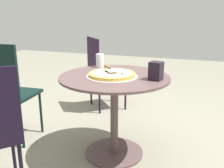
{
  "coord_description": "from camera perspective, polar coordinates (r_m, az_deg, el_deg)",
  "views": [
    {
      "loc": [
        -1.83,
        -0.64,
        1.18
      ],
      "look_at": [
        -0.02,
        0.01,
        0.64
      ],
      "focal_mm": 39.9,
      "sensor_mm": 36.0,
      "label": 1
    }
  ],
  "objects": [
    {
      "name": "drinking_cup",
      "position": [
        2.32,
        -2.8,
        5.41
      ],
      "size": [
        0.07,
        0.07,
        0.12
      ],
      "primitive_type": "cylinder",
      "color": "white",
      "rests_on": "patio_table"
    },
    {
      "name": "patio_chair_near",
      "position": [
        3.11,
        -2.37,
        3.7
      ],
      "size": [
        0.57,
        0.57,
        0.9
      ],
      "color": "black",
      "rests_on": "ground"
    },
    {
      "name": "ground_plane",
      "position": [
        2.27,
        0.51,
        -15.53
      ],
      "size": [
        10.0,
        10.0,
        0.0
      ],
      "primitive_type": "plane",
      "color": "gray"
    },
    {
      "name": "pizza_server",
      "position": [
        2.01,
        -0.5,
        3.53
      ],
      "size": [
        0.19,
        0.18,
        0.02
      ],
      "color": "silver",
      "rests_on": "pizza_on_tray"
    },
    {
      "name": "patio_chair_far",
      "position": [
        2.44,
        -22.72,
        -0.74
      ],
      "size": [
        0.41,
        0.41,
        0.94
      ],
      "color": "black",
      "rests_on": "ground"
    },
    {
      "name": "napkin_dispenser",
      "position": [
        1.89,
        10.04,
        2.97
      ],
      "size": [
        0.11,
        0.11,
        0.14
      ],
      "primitive_type": "cube",
      "rotation": [
        0.0,
        0.0,
        1.34
      ],
      "color": "black",
      "rests_on": "patio_table"
    },
    {
      "name": "pizza_on_tray",
      "position": [
        1.98,
        0.0,
        2.2
      ],
      "size": [
        0.41,
        0.41,
        0.05
      ],
      "color": "silver",
      "rests_on": "patio_table"
    },
    {
      "name": "patio_table",
      "position": [
        2.05,
        0.54,
        -3.43
      ],
      "size": [
        0.89,
        0.89,
        0.7
      ],
      "color": "brown",
      "rests_on": "ground"
    }
  ]
}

